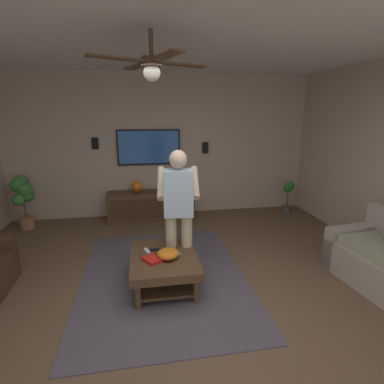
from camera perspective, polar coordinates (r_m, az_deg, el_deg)
ground_plane at (r=3.49m, az=-0.46°, el=-21.37°), size 7.85×7.85×0.00m
wall_back_tv at (r=6.15m, az=-5.64°, el=8.74°), size 0.10×6.24×2.83m
ceiling_slab at (r=2.93m, az=-0.59°, el=31.04°), size 6.74×6.24×0.10m
area_rug at (r=4.05m, az=-5.51°, el=-15.72°), size 2.80×2.06×0.01m
coffee_table at (r=3.73m, az=-5.37°, el=-13.44°), size 1.00×0.80×0.40m
media_console at (r=6.04m, az=-7.79°, el=-2.49°), size 0.45×1.70×0.55m
tv at (r=6.04m, az=-8.26°, el=8.48°), size 0.05×1.24×0.70m
person_standing at (r=3.73m, az=-2.59°, el=-2.77°), size 0.57×0.58×1.64m
potted_plant_tall at (r=6.16m, az=-29.65°, el=-0.50°), size 0.44×0.39×0.98m
potted_plant_short at (r=6.50m, az=17.95°, el=0.15°), size 0.26×0.22×0.70m
bowl at (r=3.59m, az=-4.67°, el=-11.70°), size 0.26×0.26×0.12m
remote_white at (r=3.79m, az=-8.60°, el=-11.10°), size 0.16×0.09×0.02m
remote_black at (r=3.81m, az=-6.97°, el=-10.91°), size 0.05×0.15×0.02m
remote_grey at (r=3.71m, az=-2.79°, el=-11.56°), size 0.16×0.09×0.02m
book at (r=3.57m, az=-7.69°, el=-12.66°), size 0.27×0.25×0.04m
vase_round at (r=5.98m, az=-10.48°, el=1.05°), size 0.22×0.22×0.22m
wall_speaker_left at (r=6.20m, az=2.53°, el=8.47°), size 0.06×0.12×0.22m
wall_speaker_right at (r=6.10m, az=-18.06°, el=8.85°), size 0.06×0.12×0.22m
ceiling_fan at (r=3.06m, az=-7.79°, el=22.97°), size 1.17×1.15×0.46m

